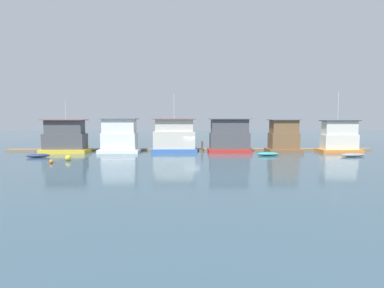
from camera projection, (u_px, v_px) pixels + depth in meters
ground_plane at (192, 152)px, 46.32m from camera, size 200.00×200.00×0.00m
dock_walkway at (191, 150)px, 49.39m from camera, size 59.60×1.84×0.30m
houseboat_yellow at (65, 138)px, 45.49m from camera, size 6.89×3.52×8.14m
houseboat_white at (120, 137)px, 46.10m from camera, size 6.13×4.05×5.25m
houseboat_blue at (174, 137)px, 46.60m from camera, size 7.06×3.23×9.06m
houseboat_red at (229, 137)px, 45.92m from camera, size 6.49×3.50×5.24m
houseboat_brown at (284, 138)px, 46.14m from camera, size 5.06×3.68×5.11m
houseboat_orange at (339, 138)px, 46.80m from camera, size 6.31×3.26×9.39m
dinghy_navy at (38, 156)px, 40.11m from camera, size 3.11×1.92×0.50m
dinghy_teal at (268, 154)px, 42.15m from camera, size 3.12×1.30×0.51m
dinghy_grey at (353, 155)px, 40.93m from camera, size 3.72×1.70×0.49m
mooring_post_near_left at (163, 146)px, 48.05m from camera, size 0.26×0.26×1.66m
mooring_post_near_right at (202, 146)px, 48.22m from camera, size 0.32×0.32×1.66m
mooring_post_far_right at (220, 147)px, 48.31m from camera, size 0.28×0.28×1.31m
buoy_orange at (51, 162)px, 34.55m from camera, size 0.45×0.45×0.45m
buoy_yellow at (68, 158)px, 36.97m from camera, size 0.69×0.69×0.69m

